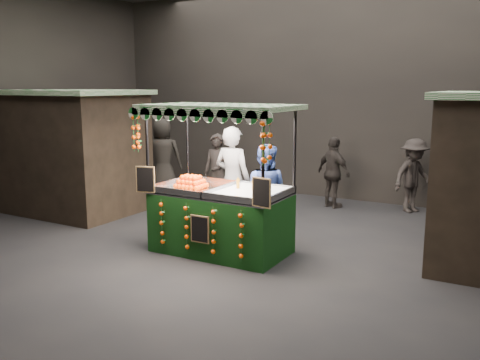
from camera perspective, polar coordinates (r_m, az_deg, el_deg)
The scene contains 10 objects.
ground at distance 8.41m, azimuth -1.94°, elevation -8.23°, with size 12.00×12.00×0.00m, color black.
market_hall at distance 8.00m, azimuth -2.09°, elevation 15.37°, with size 12.10×10.10×5.05m.
neighbour_stall_left at distance 11.67m, azimuth -18.10°, elevation 3.10°, with size 3.00×2.20×2.60m.
juice_stall at distance 8.32m, azimuth -2.18°, elevation -3.11°, with size 2.47×1.45×2.40m.
vendor_grey at distance 9.43m, azimuth -0.82°, elevation -0.00°, with size 0.73×0.50×1.97m.
vendor_blue at distance 8.97m, azimuth 2.73°, elevation -1.41°, with size 0.94×0.79×1.71m.
shopper_0 at distance 11.15m, azimuth -2.57°, elevation 0.84°, with size 0.64×0.46×1.67m.
shopper_2 at distance 11.60m, azimuth 10.30°, elevation 0.83°, with size 1.00×0.76×1.58m.
shopper_3 at distance 11.61m, azimuth 18.63°, elevation 0.46°, with size 1.06×1.18×1.59m.
shopper_4 at distance 13.00m, azimuth -8.53°, elevation 2.60°, with size 1.10×0.97×1.90m.
Camera 1 is at (4.17, -6.80, 2.69)m, focal length 38.60 mm.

